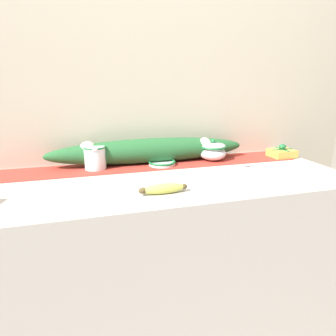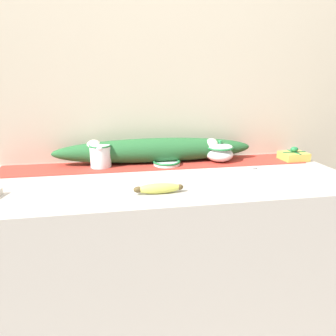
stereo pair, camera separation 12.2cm
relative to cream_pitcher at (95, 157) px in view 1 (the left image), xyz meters
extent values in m
cube|color=#B7B2AD|center=(0.26, -0.21, -0.51)|extent=(1.60, 0.64, 0.91)
cube|color=#B7AD99|center=(0.26, 0.13, 0.23)|extent=(2.40, 0.04, 2.40)
cube|color=#B23328|center=(0.26, 0.00, -0.06)|extent=(1.47, 0.20, 0.00)
cylinder|color=white|center=(0.00, 0.00, 0.00)|extent=(0.10, 0.10, 0.10)
torus|color=#1E7038|center=(0.00, 0.00, 0.04)|extent=(0.10, 0.10, 0.01)
torus|color=white|center=(0.00, 0.06, 0.00)|extent=(0.05, 0.01, 0.05)
ellipsoid|color=white|center=(0.00, -0.05, 0.04)|extent=(0.03, 0.02, 0.02)
ellipsoid|color=white|center=(0.58, 0.00, -0.02)|extent=(0.14, 0.14, 0.07)
torus|color=#1E7038|center=(0.58, 0.00, 0.01)|extent=(0.14, 0.14, 0.01)
ellipsoid|color=white|center=(0.58, 0.00, 0.02)|extent=(0.12, 0.12, 0.03)
sphere|color=#1E7038|center=(0.58, 0.00, 0.04)|extent=(0.02, 0.02, 0.02)
cylinder|color=white|center=(0.31, -0.02, -0.05)|extent=(0.13, 0.13, 0.01)
torus|color=#1E7038|center=(0.31, -0.02, -0.04)|extent=(0.13, 0.13, 0.01)
ellipsoid|color=#CCD156|center=(0.22, -0.39, -0.04)|extent=(0.16, 0.04, 0.04)
ellipsoid|color=brown|center=(0.14, -0.39, -0.04)|extent=(0.03, 0.02, 0.02)
ellipsoid|color=brown|center=(0.30, -0.39, -0.04)|extent=(0.03, 0.02, 0.02)
cube|color=silver|center=(0.62, -0.14, -0.06)|extent=(0.12, 0.01, 0.00)
ellipsoid|color=silver|center=(0.70, -0.15, -0.05)|extent=(0.04, 0.03, 0.01)
cube|color=gold|center=(0.97, -0.04, -0.04)|extent=(0.13, 0.11, 0.04)
cube|color=#1E6B38|center=(0.97, -0.04, -0.02)|extent=(0.13, 0.01, 0.00)
cube|color=#1E6B38|center=(0.97, -0.04, -0.02)|extent=(0.01, 0.11, 0.00)
ellipsoid|color=#1E6B38|center=(0.97, -0.04, 0.00)|extent=(0.04, 0.03, 0.03)
ellipsoid|color=#235B2D|center=(0.26, 0.04, 0.00)|extent=(0.99, 0.13, 0.12)
sphere|color=silver|center=(-0.03, 0.04, 0.03)|extent=(0.08, 0.08, 0.08)
sphere|color=silver|center=(0.26, 0.04, 0.03)|extent=(0.06, 0.06, 0.06)
sphere|color=silver|center=(0.55, 0.02, 0.02)|extent=(0.07, 0.07, 0.07)
camera|label=1|loc=(-0.05, -1.37, 0.33)|focal=32.00mm
camera|label=2|loc=(0.07, -1.40, 0.33)|focal=32.00mm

